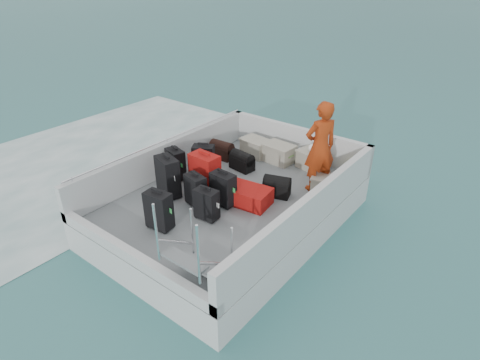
% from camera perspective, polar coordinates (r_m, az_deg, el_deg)
% --- Properties ---
extents(ground, '(160.00, 160.00, 0.00)m').
position_cam_1_polar(ground, '(8.16, -1.21, -6.06)').
color(ground, '#164B4D').
rests_on(ground, ground).
extents(wake_foam, '(10.00, 10.00, 0.00)m').
position_cam_1_polar(wake_foam, '(11.42, -20.28, 2.74)').
color(wake_foam, white).
rests_on(wake_foam, ground).
extents(ferry_hull, '(3.60, 5.00, 0.60)m').
position_cam_1_polar(ferry_hull, '(7.99, -1.23, -4.29)').
color(ferry_hull, silver).
rests_on(ferry_hull, ground).
extents(deck, '(3.30, 4.70, 0.02)m').
position_cam_1_polar(deck, '(7.83, -1.25, -2.38)').
color(deck, slate).
rests_on(deck, ferry_hull).
extents(deck_fittings, '(3.60, 5.00, 0.90)m').
position_cam_1_polar(deck_fittings, '(7.23, -0.75, -1.68)').
color(deck_fittings, '#BABFBF').
rests_on(deck_fittings, deck).
extents(suitcase_0, '(0.58, 0.43, 0.80)m').
position_cam_1_polar(suitcase_0, '(7.79, -10.21, 0.41)').
color(suitcase_0, black).
rests_on(suitcase_0, deck).
extents(suitcase_1, '(0.49, 0.36, 0.65)m').
position_cam_1_polar(suitcase_1, '(8.43, -9.13, 2.22)').
color(suitcase_1, black).
rests_on(suitcase_1, deck).
extents(suitcase_2, '(0.52, 0.46, 0.65)m').
position_cam_1_polar(suitcase_2, '(8.55, -5.19, 2.87)').
color(suitcase_2, black).
rests_on(suitcase_2, deck).
extents(suitcase_3, '(0.47, 0.31, 0.68)m').
position_cam_1_polar(suitcase_3, '(6.88, -11.46, -4.31)').
color(suitcase_3, black).
rests_on(suitcase_3, deck).
extents(suitcase_4, '(0.46, 0.33, 0.61)m').
position_cam_1_polar(suitcase_4, '(7.44, -6.33, -1.51)').
color(suitcase_4, black).
rests_on(suitcase_4, deck).
extents(suitcase_5, '(0.59, 0.37, 0.79)m').
position_cam_1_polar(suitcase_5, '(7.85, -5.02, 0.96)').
color(suitcase_5, '#B2170D').
rests_on(suitcase_5, deck).
extents(suitcase_6, '(0.43, 0.28, 0.58)m').
position_cam_1_polar(suitcase_6, '(7.04, -4.78, -3.50)').
color(suitcase_6, black).
rests_on(suitcase_6, deck).
extents(suitcase_7, '(0.47, 0.28, 0.64)m').
position_cam_1_polar(suitcase_7, '(7.41, -2.42, -1.33)').
color(suitcase_7, black).
rests_on(suitcase_7, deck).
extents(suitcase_8, '(0.88, 0.64, 0.32)m').
position_cam_1_polar(suitcase_8, '(7.52, 1.18, -2.27)').
color(suitcase_8, '#B2170D').
rests_on(suitcase_8, deck).
extents(duffel_0, '(0.56, 0.34, 0.32)m').
position_cam_1_polar(duffel_0, '(9.31, -2.61, 4.06)').
color(duffel_0, black).
rests_on(duffel_0, deck).
extents(duffel_1, '(0.56, 0.37, 0.32)m').
position_cam_1_polar(duffel_1, '(8.78, 0.29, 2.50)').
color(duffel_1, black).
rests_on(duffel_1, deck).
extents(duffel_2, '(0.58, 0.44, 0.32)m').
position_cam_1_polar(duffel_2, '(7.80, 5.25, -1.16)').
color(duffel_2, black).
rests_on(duffel_2, deck).
extents(crate_0, '(0.67, 0.50, 0.38)m').
position_cam_1_polar(crate_0, '(9.43, 2.20, 4.59)').
color(crate_0, '#A6A491').
rests_on(crate_0, deck).
extents(crate_1, '(0.67, 0.48, 0.39)m').
position_cam_1_polar(crate_1, '(9.14, 5.53, 3.72)').
color(crate_1, '#A6A491').
rests_on(crate_1, deck).
extents(crate_2, '(0.70, 0.56, 0.37)m').
position_cam_1_polar(crate_2, '(8.93, 10.28, 2.69)').
color(crate_2, '#A6A491').
rests_on(crate_2, deck).
extents(crate_3, '(0.64, 0.52, 0.34)m').
position_cam_1_polar(crate_3, '(7.99, 12.23, -0.90)').
color(crate_3, '#A6A491').
rests_on(crate_3, deck).
extents(yellow_bag, '(0.28, 0.26, 0.22)m').
position_cam_1_polar(yellow_bag, '(8.82, 15.30, 1.18)').
color(yellow_bag, yellow).
rests_on(yellow_bag, deck).
extents(white_bag, '(0.24, 0.24, 0.18)m').
position_cam_1_polar(white_bag, '(8.81, 10.44, 4.32)').
color(white_bag, white).
rests_on(white_bag, crate_2).
extents(passenger, '(0.72, 0.80, 1.81)m').
position_cam_1_polar(passenger, '(7.83, 11.32, 4.60)').
color(passenger, '#D84214').
rests_on(passenger, deck).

